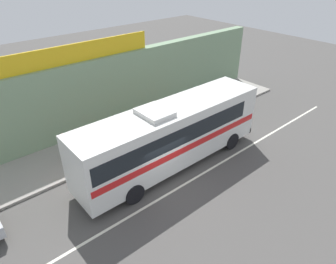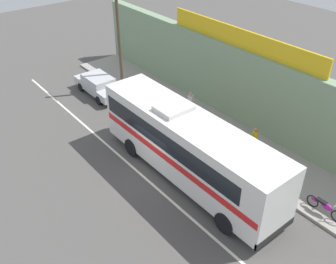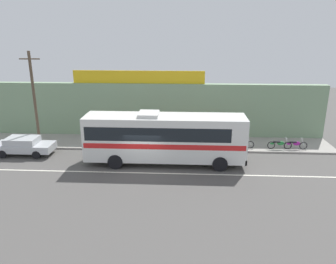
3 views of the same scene
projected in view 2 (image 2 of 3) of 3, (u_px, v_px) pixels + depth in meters
ground_plane at (155, 170)px, 20.16m from camera, size 70.00×70.00×0.00m
sidewalk_slab at (223, 135)px, 22.84m from camera, size 30.00×3.60×0.14m
storefront_facade at (251, 91)px, 22.67m from camera, size 30.00×0.70×4.80m
storefront_billboard at (241, 38)px, 21.84m from camera, size 11.50×0.12×1.10m
road_center_stripe at (143, 176)px, 19.74m from camera, size 30.00×0.14×0.01m
intercity_bus at (187, 144)px, 18.64m from camera, size 11.29×2.61×3.78m
parked_car at (99, 85)px, 27.09m from camera, size 4.50×1.88×1.37m
utility_pole at (119, 37)px, 25.77m from camera, size 1.60×0.22×7.61m
motorcycle_red at (325, 206)px, 17.12m from camera, size 1.88×0.56×0.94m
motorcycle_green at (278, 180)px, 18.64m from camera, size 1.86×0.56×0.94m
pedestrian_far_left at (255, 138)px, 20.77m from camera, size 0.30×0.48×1.65m
pedestrian_by_curb at (190, 102)px, 24.09m from camera, size 0.30×0.48×1.74m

